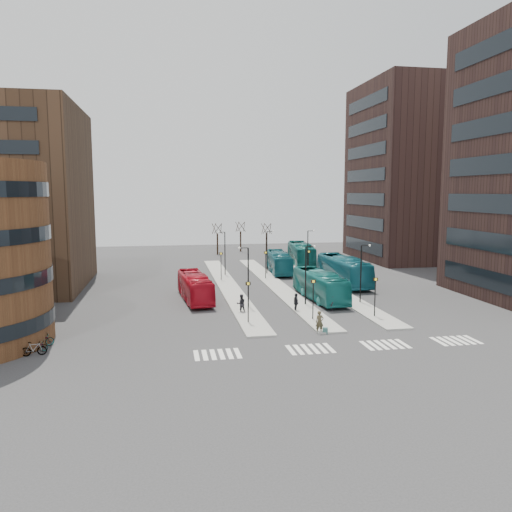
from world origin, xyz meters
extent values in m
plane|color=#2B2B2D|center=(0.00, 0.00, 0.00)|extent=(160.00, 160.00, 0.00)
cube|color=gray|center=(-4.00, 30.00, 0.07)|extent=(2.50, 45.00, 0.15)
cube|color=gray|center=(2.00, 30.00, 0.07)|extent=(2.50, 45.00, 0.15)
cube|color=gray|center=(8.00, 30.00, 0.07)|extent=(2.50, 45.00, 0.15)
cube|color=navy|center=(1.38, 7.70, 0.26)|extent=(0.51, 0.46, 0.52)
imported|color=#B20D1D|center=(-8.51, 22.57, 1.48)|extent=(3.49, 10.79, 2.95)
imported|color=#156B68|center=(4.96, 20.61, 1.57)|extent=(3.22, 11.42, 3.15)
imported|color=#145864|center=(4.64, 39.19, 1.53)|extent=(3.60, 11.18, 3.06)
imported|color=#155E6D|center=(10.75, 28.99, 1.77)|extent=(3.16, 12.77, 3.54)
imported|color=#125D5A|center=(10.10, 46.97, 1.74)|extent=(4.38, 12.74, 3.48)
imported|color=#4A422C|center=(0.98, 8.01, 0.94)|extent=(0.69, 0.46, 1.88)
imported|color=black|center=(-4.44, 16.01, 0.93)|extent=(0.98, 0.80, 1.86)
imported|color=black|center=(0.96, 15.56, 0.92)|extent=(0.55, 1.12, 1.84)
imported|color=black|center=(4.53, 15.32, 0.84)|extent=(0.96, 1.23, 1.68)
imported|color=gray|center=(-21.00, 7.14, 0.40)|extent=(1.60, 0.86, 0.80)
imported|color=gray|center=(-21.00, 6.03, 0.52)|extent=(1.78, 0.73, 1.04)
imported|color=gray|center=(-21.00, 8.14, 0.50)|extent=(1.99, 1.39, 0.99)
cube|color=silver|center=(-9.50, 4.00, 0.01)|extent=(0.35, 2.40, 0.01)
cube|color=silver|center=(-8.90, 4.00, 0.01)|extent=(0.35, 2.40, 0.01)
cube|color=silver|center=(-8.30, 4.00, 0.01)|extent=(0.35, 2.40, 0.01)
cube|color=silver|center=(-7.70, 4.00, 0.01)|extent=(0.35, 2.40, 0.01)
cube|color=silver|center=(-7.10, 4.00, 0.01)|extent=(0.35, 2.40, 0.01)
cube|color=silver|center=(-6.50, 4.00, 0.01)|extent=(0.35, 2.40, 0.01)
cube|color=silver|center=(-2.50, 4.00, 0.01)|extent=(0.35, 2.40, 0.01)
cube|color=silver|center=(-1.90, 4.00, 0.01)|extent=(0.35, 2.40, 0.01)
cube|color=silver|center=(-1.30, 4.00, 0.01)|extent=(0.35, 2.40, 0.01)
cube|color=silver|center=(-0.70, 4.00, 0.01)|extent=(0.35, 2.40, 0.01)
cube|color=silver|center=(-0.10, 4.00, 0.01)|extent=(0.35, 2.40, 0.01)
cube|color=silver|center=(0.50, 4.00, 0.01)|extent=(0.35, 2.40, 0.01)
cube|color=silver|center=(3.50, 4.00, 0.01)|extent=(0.35, 2.40, 0.01)
cube|color=silver|center=(4.10, 4.00, 0.01)|extent=(0.35, 2.40, 0.01)
cube|color=silver|center=(4.70, 4.00, 0.01)|extent=(0.35, 2.40, 0.01)
cube|color=silver|center=(5.30, 4.00, 0.01)|extent=(0.35, 2.40, 0.01)
cube|color=silver|center=(5.90, 4.00, 0.01)|extent=(0.35, 2.40, 0.01)
cube|color=silver|center=(6.50, 4.00, 0.01)|extent=(0.35, 2.40, 0.01)
cube|color=silver|center=(9.50, 4.00, 0.01)|extent=(0.35, 2.40, 0.01)
cube|color=silver|center=(10.10, 4.00, 0.01)|extent=(0.35, 2.40, 0.01)
cube|color=silver|center=(10.70, 4.00, 0.01)|extent=(0.35, 2.40, 0.01)
cube|color=silver|center=(11.30, 4.00, 0.01)|extent=(0.35, 2.40, 0.01)
cube|color=silver|center=(11.90, 4.00, 0.01)|extent=(0.35, 2.40, 0.01)
cube|color=silver|center=(12.50, 4.00, 0.01)|extent=(0.35, 2.40, 0.01)
cube|color=black|center=(21.94, 16.00, 2.50)|extent=(0.12, 16.00, 2.00)
cube|color=black|center=(21.94, 16.00, 6.50)|extent=(0.12, 16.00, 2.00)
cube|color=black|center=(21.94, 16.00, 10.50)|extent=(0.12, 16.00, 2.00)
cube|color=black|center=(21.94, 16.00, 14.50)|extent=(0.12, 16.00, 2.00)
cube|color=black|center=(21.94, 16.00, 18.50)|extent=(0.12, 16.00, 2.00)
cube|color=black|center=(21.94, 16.00, 22.50)|extent=(0.12, 16.00, 2.00)
cube|color=black|center=(21.94, 16.00, 26.50)|extent=(0.12, 16.00, 2.00)
cube|color=#321F1B|center=(32.00, 50.00, 15.00)|extent=(20.00, 20.00, 30.00)
cube|color=black|center=(21.94, 50.00, 2.50)|extent=(0.12, 16.00, 2.00)
cube|color=black|center=(21.94, 50.00, 6.50)|extent=(0.12, 16.00, 2.00)
cube|color=black|center=(21.94, 50.00, 10.50)|extent=(0.12, 16.00, 2.00)
cube|color=black|center=(21.94, 50.00, 14.50)|extent=(0.12, 16.00, 2.00)
cube|color=black|center=(21.94, 50.00, 18.50)|extent=(0.12, 16.00, 2.00)
cube|color=black|center=(21.94, 50.00, 22.50)|extent=(0.12, 16.00, 2.00)
cube|color=black|center=(21.94, 50.00, 26.50)|extent=(0.12, 16.00, 2.00)
cylinder|color=black|center=(-4.40, 12.00, 1.90)|extent=(0.10, 0.10, 3.50)
cube|color=black|center=(-4.40, 12.00, 3.65)|extent=(0.45, 0.10, 0.30)
cube|color=yellow|center=(-4.40, 11.94, 3.65)|extent=(0.20, 0.02, 0.20)
cylinder|color=black|center=(-4.40, 34.00, 1.90)|extent=(0.10, 0.10, 3.50)
cube|color=black|center=(-4.40, 34.00, 3.65)|extent=(0.45, 0.10, 0.30)
cube|color=yellow|center=(-4.40, 33.94, 3.65)|extent=(0.20, 0.02, 0.20)
cylinder|color=black|center=(1.60, 12.00, 1.90)|extent=(0.10, 0.10, 3.50)
cube|color=black|center=(1.60, 12.00, 3.65)|extent=(0.45, 0.10, 0.30)
cube|color=yellow|center=(1.60, 11.94, 3.65)|extent=(0.20, 0.02, 0.20)
cylinder|color=black|center=(1.60, 34.00, 1.90)|extent=(0.10, 0.10, 3.50)
cube|color=black|center=(1.60, 34.00, 3.65)|extent=(0.45, 0.10, 0.30)
cube|color=yellow|center=(1.60, 33.94, 3.65)|extent=(0.20, 0.02, 0.20)
cylinder|color=black|center=(7.60, 12.00, 1.90)|extent=(0.10, 0.10, 3.50)
cube|color=black|center=(7.60, 12.00, 3.65)|extent=(0.45, 0.10, 0.30)
cube|color=yellow|center=(7.60, 11.94, 3.65)|extent=(0.20, 0.02, 0.20)
cylinder|color=black|center=(7.60, 34.00, 1.90)|extent=(0.10, 0.10, 3.50)
cube|color=black|center=(7.60, 34.00, 3.65)|extent=(0.45, 0.10, 0.30)
cube|color=yellow|center=(7.60, 33.94, 3.65)|extent=(0.20, 0.02, 0.20)
cylinder|color=black|center=(-3.40, 18.00, 3.15)|extent=(0.14, 0.14, 6.00)
cylinder|color=black|center=(-3.85, 18.00, 6.15)|extent=(0.90, 0.08, 0.08)
sphere|color=silver|center=(-4.30, 18.00, 6.15)|extent=(0.24, 0.24, 0.24)
cylinder|color=black|center=(-3.40, 38.00, 3.15)|extent=(0.14, 0.14, 6.00)
cylinder|color=black|center=(-3.85, 38.00, 6.15)|extent=(0.90, 0.08, 0.08)
sphere|color=silver|center=(-4.30, 38.00, 6.15)|extent=(0.24, 0.24, 0.24)
cylinder|color=black|center=(2.60, 18.00, 3.15)|extent=(0.14, 0.14, 6.00)
cylinder|color=black|center=(3.05, 18.00, 6.15)|extent=(0.90, 0.08, 0.08)
sphere|color=silver|center=(3.50, 18.00, 6.15)|extent=(0.24, 0.24, 0.24)
cylinder|color=black|center=(2.60, 38.00, 3.15)|extent=(0.14, 0.14, 6.00)
cylinder|color=black|center=(3.05, 38.00, 6.15)|extent=(0.90, 0.08, 0.08)
sphere|color=silver|center=(3.50, 38.00, 6.15)|extent=(0.24, 0.24, 0.24)
cylinder|color=black|center=(8.60, 18.00, 3.15)|extent=(0.14, 0.14, 6.00)
cylinder|color=black|center=(9.05, 18.00, 6.15)|extent=(0.90, 0.08, 0.08)
sphere|color=silver|center=(9.50, 18.00, 6.15)|extent=(0.24, 0.24, 0.24)
cylinder|color=black|center=(8.60, 38.00, 3.15)|extent=(0.14, 0.14, 6.00)
cylinder|color=black|center=(9.05, 38.00, 6.15)|extent=(0.90, 0.08, 0.08)
sphere|color=silver|center=(9.50, 38.00, 6.15)|extent=(0.24, 0.24, 0.24)
cylinder|color=black|center=(-2.00, 62.00, 2.00)|extent=(0.30, 0.30, 4.00)
cylinder|color=black|center=(-1.30, 62.00, 4.90)|extent=(0.10, 1.56, 1.95)
cylinder|color=black|center=(-1.78, 62.67, 4.90)|extent=(1.48, 0.59, 1.97)
cylinder|color=black|center=(-2.57, 62.41, 4.90)|extent=(0.90, 1.31, 1.99)
cylinder|color=black|center=(-2.57, 61.59, 4.90)|extent=(0.89, 1.31, 1.99)
cylinder|color=black|center=(-1.79, 61.33, 4.90)|extent=(1.48, 0.58, 1.97)
cylinder|color=black|center=(3.00, 66.00, 2.00)|extent=(0.30, 0.30, 4.00)
cylinder|color=black|center=(3.70, 66.00, 4.90)|extent=(0.10, 1.56, 1.95)
cylinder|color=black|center=(3.22, 66.67, 4.90)|extent=(1.48, 0.59, 1.97)
cylinder|color=black|center=(2.43, 66.41, 4.90)|extent=(0.90, 1.31, 1.99)
cylinder|color=black|center=(2.43, 65.59, 4.90)|extent=(0.89, 1.31, 1.99)
cylinder|color=black|center=(3.21, 65.33, 4.90)|extent=(1.48, 0.58, 1.97)
cylinder|color=black|center=(7.00, 60.00, 2.00)|extent=(0.30, 0.30, 4.00)
cylinder|color=black|center=(7.70, 60.00, 4.90)|extent=(0.10, 1.56, 1.95)
cylinder|color=black|center=(7.22, 60.67, 4.90)|extent=(1.48, 0.59, 1.97)
cylinder|color=black|center=(6.43, 60.41, 4.90)|extent=(0.90, 1.31, 1.99)
cylinder|color=black|center=(6.43, 59.59, 4.90)|extent=(0.89, 1.31, 1.99)
cylinder|color=black|center=(7.21, 59.33, 4.90)|extent=(1.48, 0.58, 1.97)
camera|label=1|loc=(-11.46, -30.90, 11.71)|focal=35.00mm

